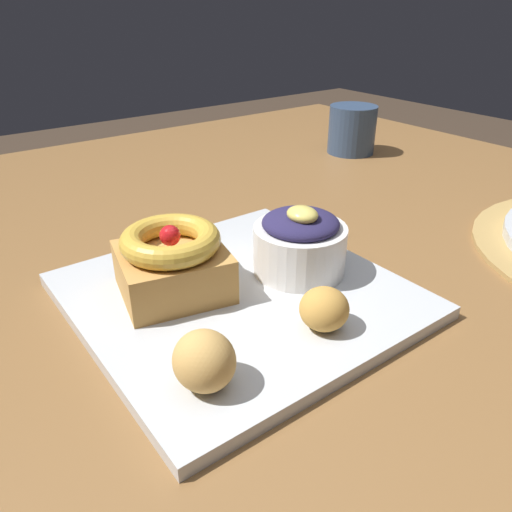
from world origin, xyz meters
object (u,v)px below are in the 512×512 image
fritter_front (204,361)px  fritter_middle (324,309)px  berry_ramekin (300,243)px  coffee_mug (352,130)px  cake_slice (172,261)px  front_plate (238,295)px

fritter_front → fritter_middle: 0.11m
berry_ramekin → coffee_mug: size_ratio=1.08×
fritter_middle → cake_slice: bearing=-149.7°
front_plate → fritter_middle: 0.09m
cake_slice → berry_ramekin: bearing=71.9°
front_plate → fritter_middle: (0.09, 0.02, 0.02)m
coffee_mug → cake_slice: bearing=-63.1°
cake_slice → berry_ramekin: (0.04, 0.11, -0.00)m
berry_ramekin → fritter_middle: size_ratio=2.22×
fritter_front → coffee_mug: size_ratio=0.55×
fritter_middle → coffee_mug: 0.55m
fritter_middle → front_plate: bearing=-165.8°
berry_ramekin → coffee_mug: same height
cake_slice → berry_ramekin: size_ratio=1.21×
front_plate → berry_ramekin: bearing=85.1°
berry_ramekin → fritter_middle: berry_ramekin is taller
cake_slice → coffee_mug: coffee_mug is taller
front_plate → berry_ramekin: berry_ramekin is taller
fritter_front → coffee_mug: bearing=124.9°
fritter_middle → fritter_front: bearing=-89.7°
fritter_front → fritter_middle: fritter_front is taller
fritter_front → cake_slice: bearing=161.1°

